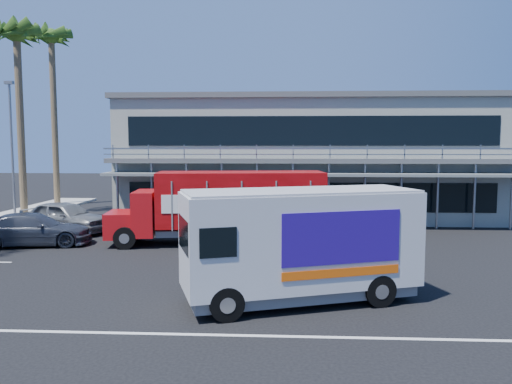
{
  "coord_description": "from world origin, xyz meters",
  "views": [
    {
      "loc": [
        1.49,
        -17.24,
        4.44
      ],
      "look_at": [
        0.29,
        5.38,
        2.3
      ],
      "focal_mm": 35.0,
      "sensor_mm": 36.0,
      "label": 1
    }
  ],
  "objects": [
    {
      "name": "ground",
      "position": [
        0.0,
        0.0,
        0.0
      ],
      "size": [
        120.0,
        120.0,
        0.0
      ],
      "primitive_type": "plane",
      "color": "black",
      "rests_on": "ground"
    },
    {
      "name": "building",
      "position": [
        3.0,
        14.94,
        3.66
      ],
      "size": [
        22.4,
        12.0,
        7.3
      ],
      "color": "gray",
      "rests_on": "ground"
    },
    {
      "name": "palm_e",
      "position": [
        -14.7,
        13.0,
        10.57
      ],
      "size": [
        2.8,
        2.8,
        12.25
      ],
      "color": "brown",
      "rests_on": "ground"
    },
    {
      "name": "palm_f",
      "position": [
        -15.1,
        18.5,
        11.47
      ],
      "size": [
        2.8,
        2.8,
        13.25
      ],
      "color": "brown",
      "rests_on": "ground"
    },
    {
      "name": "light_pole_far",
      "position": [
        -14.2,
        11.0,
        4.5
      ],
      "size": [
        0.5,
        0.25,
        8.09
      ],
      "color": "gray",
      "rests_on": "ground"
    },
    {
      "name": "red_truck",
      "position": [
        -1.03,
        4.92,
        1.78
      ],
      "size": [
        9.81,
        3.35,
        3.24
      ],
      "rotation": [
        0.0,
        0.0,
        0.11
      ],
      "color": "#AD0D11",
      "rests_on": "ground"
    },
    {
      "name": "white_van",
      "position": [
        1.99,
        -3.39,
        1.69
      ],
      "size": [
        6.92,
        4.22,
        3.2
      ],
      "rotation": [
        0.0,
        0.0,
        0.33
      ],
      "color": "silver",
      "rests_on": "ground"
    },
    {
      "name": "parked_car_d",
      "position": [
        -9.5,
        4.0,
        0.72
      ],
      "size": [
        5.24,
        2.96,
        1.43
      ],
      "primitive_type": "imported",
      "rotation": [
        0.0,
        0.0,
        1.77
      ],
      "color": "#2E323D",
      "rests_on": "ground"
    },
    {
      "name": "parked_car_e",
      "position": [
        -9.5,
        7.2,
        0.81
      ],
      "size": [
        5.09,
        3.2,
        1.62
      ],
      "primitive_type": "imported",
      "rotation": [
        0.0,
        0.0,
        1.28
      ],
      "color": "slate",
      "rests_on": "ground"
    }
  ]
}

